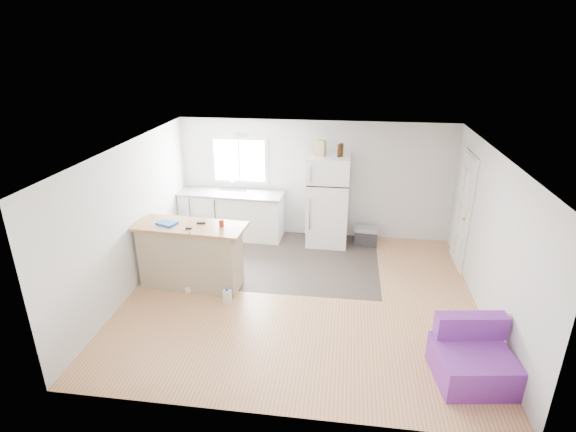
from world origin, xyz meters
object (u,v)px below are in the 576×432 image
object	(u,v)px
cooler	(366,236)
blue_tray	(167,223)
peninsula	(191,255)
refrigerator	(328,200)
kitchen_cabinets	(232,214)
mop	(190,279)
purple_seat	(472,359)
bottle_left	(339,150)
red_cup	(221,223)
cardboard_box	(320,148)
cleaner_jug	(227,297)
bottle_right	(342,150)

from	to	relation	value
cooler	blue_tray	xyz separation A→B (m)	(-3.28, -2.01, 0.93)
peninsula	refrigerator	distance (m)	2.94
kitchen_cabinets	mop	distance (m)	2.31
purple_seat	bottle_left	xyz separation A→B (m)	(-1.78, 3.59, 1.67)
peninsula	purple_seat	distance (m)	4.44
red_cup	blue_tray	size ratio (longest dim) A/B	0.40
refrigerator	bottle_left	distance (m)	1.05
cooler	refrigerator	bearing A→B (deg)	-174.81
red_cup	cardboard_box	xyz separation A→B (m)	(1.42, 1.94, 0.81)
bottle_left	cardboard_box	bearing A→B (deg)	173.69
kitchen_cabinets	peninsula	distance (m)	2.06
kitchen_cabinets	mop	bearing A→B (deg)	-90.38
kitchen_cabinets	purple_seat	distance (m)	5.43
cleaner_jug	purple_seat	bearing A→B (deg)	-23.08
purple_seat	blue_tray	world-z (taller)	blue_tray
cooler	red_cup	bearing A→B (deg)	-135.51
cardboard_box	bottle_right	bearing A→B (deg)	3.58
cooler	blue_tray	bearing A→B (deg)	-143.92
peninsula	blue_tray	xyz separation A→B (m)	(-0.35, -0.01, 0.56)
red_cup	cardboard_box	bearing A→B (deg)	53.82
red_cup	mop	bearing A→B (deg)	-153.98
kitchen_cabinets	cleaner_jug	xyz separation A→B (m)	(0.56, -2.54, -0.37)
refrigerator	cleaner_jug	world-z (taller)	refrigerator
kitchen_cabinets	cleaner_jug	world-z (taller)	kitchen_cabinets
bottle_right	refrigerator	bearing A→B (deg)	174.60
cooler	cardboard_box	distance (m)	2.02
kitchen_cabinets	blue_tray	distance (m)	2.22
peninsula	refrigerator	bearing A→B (deg)	46.88
peninsula	blue_tray	bearing A→B (deg)	-174.05
cooler	blue_tray	world-z (taller)	blue_tray
red_cup	bottle_right	bearing A→B (deg)	47.26
mop	red_cup	xyz separation A→B (m)	(0.51, 0.25, 0.92)
kitchen_cabinets	bottle_left	world-z (taller)	bottle_left
purple_seat	bottle_right	world-z (taller)	bottle_right
bottle_left	bottle_right	world-z (taller)	same
bottle_left	bottle_right	bearing A→B (deg)	56.66
kitchen_cabinets	cleaner_jug	size ratio (longest dim) A/B	7.88
cardboard_box	bottle_left	xyz separation A→B (m)	(0.35, -0.04, -0.03)
cleaner_jug	bottle_right	xyz separation A→B (m)	(1.64, 2.46, 1.81)
peninsula	red_cup	size ratio (longest dim) A/B	15.15
purple_seat	bottle_left	bearing A→B (deg)	108.24
refrigerator	bottle_left	world-z (taller)	bottle_left
peninsula	bottle_right	world-z (taller)	bottle_right
kitchen_cabinets	bottle_right	distance (m)	2.63
peninsula	bottle_left	size ratio (longest dim) A/B	7.27
red_cup	bottle_right	distance (m)	2.79
bottle_right	purple_seat	bearing A→B (deg)	-64.50
peninsula	cardboard_box	bearing A→B (deg)	48.64
cooler	red_cup	size ratio (longest dim) A/B	4.14
bottle_right	cleaner_jug	bearing A→B (deg)	-123.62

